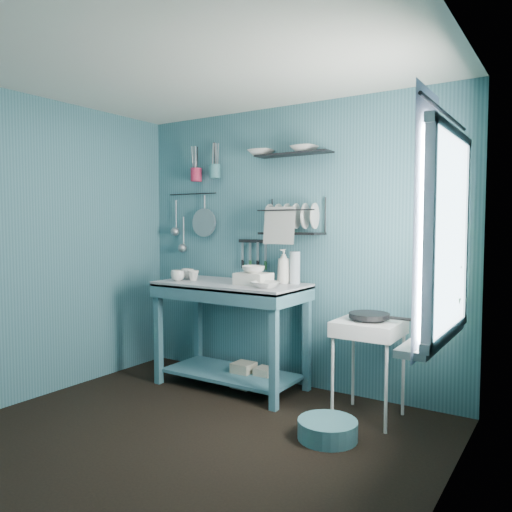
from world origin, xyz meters
The scene contains 35 objects.
floor centered at (0.00, 0.00, 0.00)m, with size 3.20×3.20×0.00m, color black.
ceiling centered at (0.00, 0.00, 2.50)m, with size 3.20×3.20×0.00m, color silver.
wall_back centered at (0.00, 1.50, 1.25)m, with size 3.20×3.20×0.00m, color #376670.
wall_left centered at (-1.60, 0.00, 1.25)m, with size 3.00×3.00×0.00m, color #376670.
wall_right centered at (1.60, 0.00, 1.25)m, with size 3.00×3.00×0.00m, color #376670.
work_counter centered at (-0.39, 1.12, 0.47)m, with size 1.32×0.66×0.94m, color #386876.
mug_left centered at (-0.87, 0.96, 0.98)m, with size 0.12×0.12×0.10m, color silver.
mug_mid centered at (-0.77, 1.06, 0.98)m, with size 0.10×0.10×0.09m, color silver.
mug_right centered at (-0.89, 1.12, 0.98)m, with size 0.12×0.12×0.10m, color silver.
wash_tub centered at (-0.14, 1.10, 0.99)m, with size 0.28×0.22×0.10m, color silver.
tub_bowl centered at (-0.14, 1.10, 1.07)m, with size 0.20×0.20×0.06m, color silver.
soap_bottle centered at (0.03, 1.32, 1.08)m, with size 0.12×0.12×0.30m, color silver.
water_bottle centered at (0.13, 1.34, 1.08)m, with size 0.09×0.09×0.28m, color silver.
counter_bowl centered at (0.06, 0.97, 0.96)m, with size 0.22×0.22×0.05m, color silver.
hotplate_stand centered at (0.89, 1.09, 0.37)m, with size 0.46×0.46×0.74m, color silver.
frying_pan centered at (0.89, 1.09, 0.78)m, with size 0.30×0.30×0.04m, color black.
knife_strip centered at (-0.37, 1.47, 1.29)m, with size 0.32×0.02×0.03m, color black.
dish_rack centered at (0.08, 1.37, 1.52)m, with size 0.55×0.24×0.32m, color black.
upper_shelf centered at (0.08, 1.40, 2.05)m, with size 0.70×0.18×0.01m, color black.
shelf_bowl_left centered at (-0.25, 1.40, 2.05)m, with size 0.22×0.22×0.05m, color silver.
shelf_bowl_right centered at (0.18, 1.40, 2.09)m, with size 0.22×0.22×0.05m, color silver.
utensil_cup_magenta centered at (-1.02, 1.42, 1.94)m, with size 0.11×0.11×0.13m, color #B92242.
utensil_cup_teal centered at (-0.79, 1.42, 1.96)m, with size 0.11×0.11×0.13m, color #387075.
colander centered at (-0.95, 1.45, 1.46)m, with size 0.28×0.28×0.03m, color #9B9EA3.
ladle_outer centered at (-1.33, 1.46, 1.54)m, with size 0.01×0.01×0.30m, color #9B9EA3.
ladle_inner centered at (-1.23, 1.46, 1.37)m, with size 0.01×0.01×0.30m, color #9B9EA3.
hook_rail centered at (-1.11, 1.47, 1.75)m, with size 0.01×0.01×0.60m, color black.
window_glass centered at (1.59, 0.45, 1.40)m, with size 1.10×1.10×0.00m, color white.
windowsill centered at (1.50, 0.45, 0.81)m, with size 0.16×0.95×0.04m, color silver.
curtain centered at (1.52, 0.15, 1.45)m, with size 1.35×1.35×0.00m, color white.
curtain_rod centered at (1.54, 0.45, 2.05)m, with size 0.02×0.02×1.05m, color black.
potted_plant centered at (1.47, 0.73, 1.05)m, with size 0.24×0.24×0.44m, color #37702D.
storage_tin_large centered at (-0.29, 1.17, 0.11)m, with size 0.18×0.18×0.22m, color gray.
storage_tin_small centered at (-0.09, 1.20, 0.10)m, with size 0.15×0.15×0.20m, color gray.
floor_basin centered at (0.79, 0.59, 0.07)m, with size 0.41×0.41×0.13m, color teal.
Camera 1 is at (2.17, -2.43, 1.45)m, focal length 35.00 mm.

